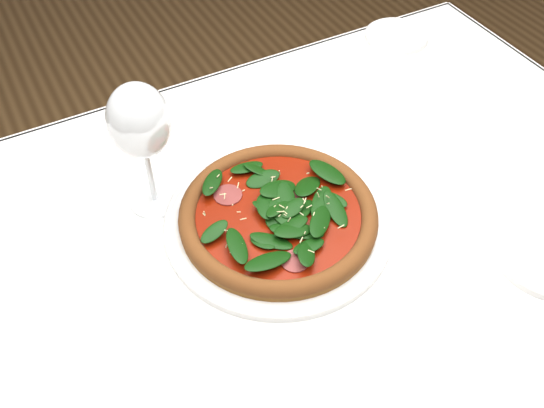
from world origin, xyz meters
TOP-DOWN VIEW (x-y plane):
  - dining_table at (0.00, 0.00)m, footprint 1.21×0.81m
  - plate at (-0.03, 0.02)m, footprint 0.33×0.33m
  - pizza at (-0.03, 0.02)m, footprint 0.31×0.31m
  - wine_glass at (-0.17, 0.15)m, footprint 0.09×0.09m
  - saucer_far at (0.42, 0.34)m, footprint 0.13×0.13m

SIDE VIEW (x-z plane):
  - dining_table at x=0.00m, z-range 0.27..1.02m
  - saucer_far at x=0.42m, z-range 0.75..0.76m
  - plate at x=-0.03m, z-range 0.75..0.76m
  - pizza at x=-0.03m, z-range 0.76..0.79m
  - wine_glass at x=-0.17m, z-range 0.79..1.00m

